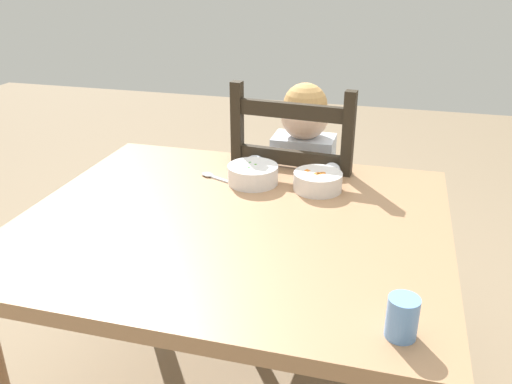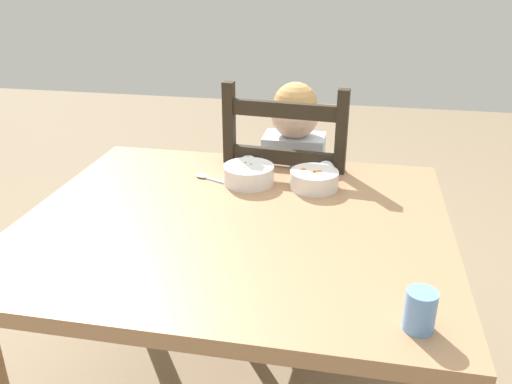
% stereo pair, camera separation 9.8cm
% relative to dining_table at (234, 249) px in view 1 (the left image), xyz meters
% --- Properties ---
extents(dining_table, '(1.15, 1.00, 0.71)m').
position_rel_dining_table_xyz_m(dining_table, '(0.00, 0.00, 0.00)').
color(dining_table, '#A77A55').
rests_on(dining_table, ground).
extents(dining_chair, '(0.46, 0.46, 0.98)m').
position_rel_dining_table_xyz_m(dining_chair, '(0.09, 0.55, -0.14)').
color(dining_chair, black).
rests_on(dining_chair, ground).
extents(child_figure, '(0.32, 0.31, 0.96)m').
position_rel_dining_table_xyz_m(child_figure, '(0.09, 0.54, 0.03)').
color(child_figure, silver).
rests_on(child_figure, ground).
extents(bowl_of_peas, '(0.16, 0.16, 0.06)m').
position_rel_dining_table_xyz_m(bowl_of_peas, '(-0.01, 0.25, 0.13)').
color(bowl_of_peas, white).
rests_on(bowl_of_peas, dining_table).
extents(bowl_of_carrots, '(0.15, 0.15, 0.06)m').
position_rel_dining_table_xyz_m(bowl_of_carrots, '(0.19, 0.25, 0.13)').
color(bowl_of_carrots, white).
rests_on(bowl_of_carrots, dining_table).
extents(spoon, '(0.13, 0.07, 0.01)m').
position_rel_dining_table_xyz_m(spoon, '(-0.15, 0.26, 0.10)').
color(spoon, silver).
rests_on(spoon, dining_table).
extents(drinking_cup, '(0.06, 0.06, 0.08)m').
position_rel_dining_table_xyz_m(drinking_cup, '(0.45, -0.39, 0.14)').
color(drinking_cup, '#689BE0').
rests_on(drinking_cup, dining_table).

